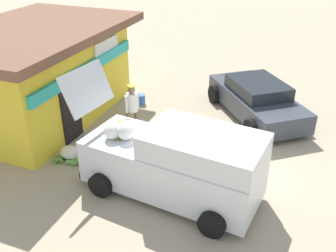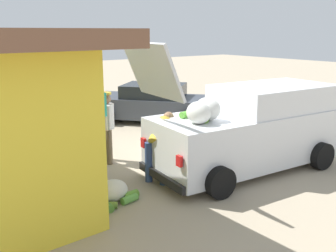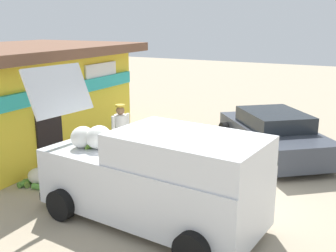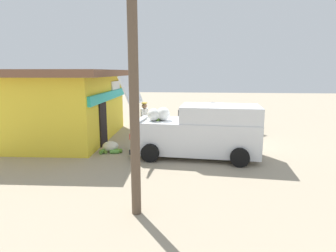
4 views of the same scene
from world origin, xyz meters
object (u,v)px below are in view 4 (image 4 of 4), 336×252
object	(u,v)px
storefront_bar	(67,104)
delivery_van	(200,131)
unloaded_banana_pile	(111,147)
customer_bending	(146,128)
paint_bucket	(137,126)
parked_sedan	(215,117)
vendor_standing	(145,119)

from	to	relation	value
storefront_bar	delivery_van	distance (m)	6.31
storefront_bar	unloaded_banana_pile	bearing A→B (deg)	-128.64
delivery_van	unloaded_banana_pile	world-z (taller)	delivery_van
customer_bending	paint_bucket	size ratio (longest dim) A/B	3.87
storefront_bar	parked_sedan	world-z (taller)	storefront_bar
storefront_bar	customer_bending	bearing A→B (deg)	-113.37
vendor_standing	paint_bucket	xyz separation A→B (m)	(2.14, 0.80, -0.78)
storefront_bar	parked_sedan	size ratio (longest dim) A/B	1.61
vendor_standing	unloaded_banana_pile	xyz separation A→B (m)	(-2.01, 0.97, -0.78)
delivery_van	unloaded_banana_pile	bearing A→B (deg)	85.70
customer_bending	unloaded_banana_pile	world-z (taller)	customer_bending
parked_sedan	paint_bucket	distance (m)	4.17
storefront_bar	customer_bending	size ratio (longest dim) A/B	5.03
storefront_bar	paint_bucket	bearing A→B (deg)	-51.34
customer_bending	paint_bucket	distance (m)	4.03
unloaded_banana_pile	customer_bending	bearing A→B (deg)	-75.03
vendor_standing	paint_bucket	world-z (taller)	vendor_standing
vendor_standing	paint_bucket	size ratio (longest dim) A/B	4.67
vendor_standing	parked_sedan	bearing A→B (deg)	-49.17
parked_sedan	delivery_van	bearing A→B (deg)	169.79
storefront_bar	delivery_van	bearing A→B (deg)	-111.11
storefront_bar	customer_bending	world-z (taller)	storefront_bar
parked_sedan	customer_bending	distance (m)	5.38
parked_sedan	vendor_standing	world-z (taller)	vendor_standing
storefront_bar	parked_sedan	bearing A→B (deg)	-67.20
delivery_van	unloaded_banana_pile	xyz separation A→B (m)	(0.25, 3.34, -0.75)
parked_sedan	vendor_standing	size ratio (longest dim) A/B	2.59
delivery_van	customer_bending	xyz separation A→B (m)	(0.60, 2.02, -0.07)
parked_sedan	paint_bucket	bearing A→B (deg)	99.70
delivery_van	vendor_standing	size ratio (longest dim) A/B	2.92
storefront_bar	vendor_standing	distance (m)	3.54
delivery_van	vendor_standing	bearing A→B (deg)	46.36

